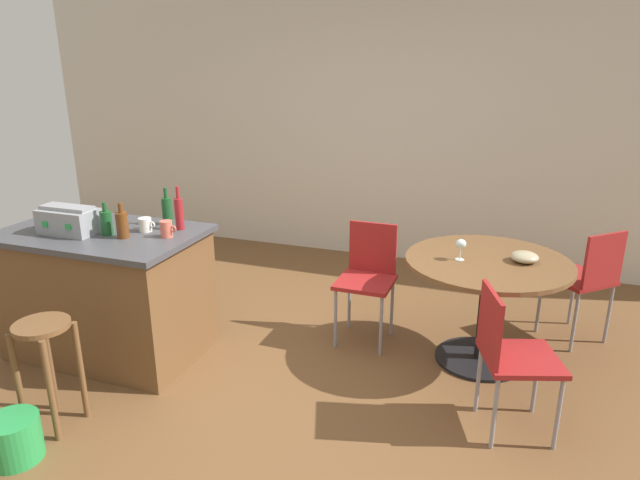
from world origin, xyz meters
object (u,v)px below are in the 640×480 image
at_px(serving_bowl, 524,257).
at_px(plastic_bucket, 14,439).
at_px(wooden_stool, 46,353).
at_px(folding_chair_left, 587,276).
at_px(kitchen_island, 107,292).
at_px(bottle_0, 167,210).
at_px(folding_chair_far, 509,351).
at_px(bottle_3, 179,213).
at_px(bottle_1, 122,224).
at_px(toolbox, 69,220).
at_px(bottle_2, 106,222).
at_px(cup_0, 167,229).
at_px(cup_1, 145,225).
at_px(folding_chair_near, 368,273).
at_px(wine_glass, 461,245).
at_px(dining_table, 486,284).

bearing_deg(serving_bowl, plastic_bucket, -142.31).
relative_size(wooden_stool, folding_chair_left, 0.73).
bearing_deg(kitchen_island, bottle_0, 40.48).
xyz_separation_m(folding_chair_far, bottle_3, (-2.21, 0.24, 0.52)).
bearing_deg(bottle_1, toolbox, -174.89).
height_order(bottle_2, cup_0, bottle_2).
xyz_separation_m(wooden_stool, folding_chair_left, (2.95, 2.10, 0.07)).
relative_size(toolbox, bottle_1, 1.62).
relative_size(folding_chair_far, cup_1, 6.94).
distance_m(bottle_0, bottle_2, 0.42).
distance_m(folding_chair_far, bottle_2, 2.65).
relative_size(wooden_stool, folding_chair_far, 0.75).
bearing_deg(folding_chair_left, bottle_0, -161.24).
height_order(bottle_0, bottle_2, bottle_0).
xyz_separation_m(bottle_0, bottle_2, (-0.24, -0.34, -0.02)).
relative_size(bottle_3, cup_1, 2.44).
bearing_deg(kitchen_island, plastic_bucket, -75.90).
relative_size(folding_chair_near, bottle_1, 3.71).
xyz_separation_m(wooden_stool, wine_glass, (2.09, 1.50, 0.40)).
bearing_deg(serving_bowl, dining_table, -171.27).
relative_size(bottle_1, bottle_3, 0.78).
relative_size(wooden_stool, bottle_1, 2.75).
bearing_deg(bottle_2, bottle_0, 55.10).
distance_m(folding_chair_near, bottle_3, 1.42).
height_order(dining_table, folding_chair_far, folding_chair_far).
relative_size(bottle_0, cup_0, 2.27).
bearing_deg(plastic_bucket, dining_table, 39.83).
distance_m(wooden_stool, folding_chair_left, 3.62).
bearing_deg(cup_0, dining_table, 18.91).
bearing_deg(bottle_1, bottle_3, 49.33).
relative_size(kitchen_island, folding_chair_far, 1.59).
distance_m(folding_chair_left, plastic_bucket, 3.81).
bearing_deg(toolbox, bottle_0, 38.55).
bearing_deg(serving_bowl, bottle_0, -168.94).
relative_size(dining_table, plastic_bucket, 3.97).
distance_m(toolbox, bottle_0, 0.64).
xyz_separation_m(kitchen_island, cup_0, (0.51, 0.04, 0.51)).
height_order(folding_chair_far, bottle_1, bottle_1).
height_order(bottle_0, wine_glass, bottle_0).
distance_m(kitchen_island, bottle_3, 0.79).
distance_m(kitchen_island, wooden_stool, 0.87).
bearing_deg(bottle_3, wine_glass, 13.56).
bearing_deg(folding_chair_far, bottle_1, -178.88).
relative_size(cup_1, wine_glass, 0.86).
height_order(dining_table, bottle_1, bottle_1).
bearing_deg(kitchen_island, wooden_stool, -72.42).
relative_size(kitchen_island, cup_0, 11.70).
xyz_separation_m(kitchen_island, cup_1, (0.30, 0.10, 0.50)).
distance_m(bottle_3, plastic_bucket, 1.65).
height_order(dining_table, wine_glass, wine_glass).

